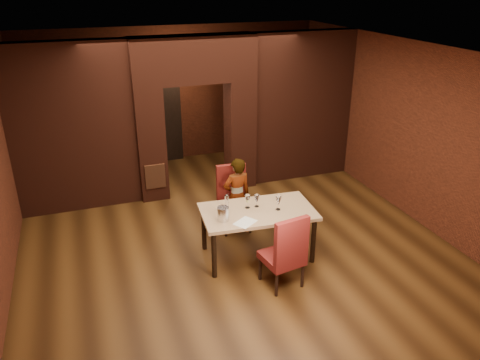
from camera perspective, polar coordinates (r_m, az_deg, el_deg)
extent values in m
plane|color=#4D2E13|center=(8.43, -1.55, -6.49)|extent=(8.00, 8.00, 0.00)
cube|color=silver|center=(7.35, -1.84, 15.57)|extent=(7.00, 8.00, 0.04)
cube|color=maroon|center=(11.46, -7.98, 10.23)|extent=(7.00, 0.04, 3.20)
cube|color=maroon|center=(4.54, 14.58, -12.93)|extent=(7.00, 0.04, 3.20)
cube|color=maroon|center=(9.37, 19.24, 6.03)|extent=(0.04, 8.00, 3.20)
cube|color=maroon|center=(9.54, -10.86, 4.40)|extent=(0.55, 0.55, 2.30)
cube|color=maroon|center=(9.97, -0.01, 5.70)|extent=(0.55, 0.55, 2.30)
cube|color=maroon|center=(9.32, -5.70, 14.44)|extent=(2.45, 0.55, 0.90)
cube|color=maroon|center=(9.32, -19.69, 5.87)|extent=(2.28, 0.35, 3.20)
cube|color=maroon|center=(10.38, 7.44, 8.82)|extent=(2.28, 0.35, 3.20)
cube|color=#A1542E|center=(9.48, -10.29, 0.43)|extent=(0.40, 0.03, 0.50)
cube|color=black|center=(11.48, -9.73, 7.28)|extent=(0.90, 0.08, 2.10)
cube|color=black|center=(11.44, -9.69, 7.23)|extent=(1.02, 0.04, 2.22)
cube|color=tan|center=(7.61, 2.13, -6.48)|extent=(1.86, 1.15, 0.83)
cube|color=maroon|center=(8.31, -0.67, -2.38)|extent=(0.56, 0.56, 1.17)
cube|color=maroon|center=(6.89, 5.15, -8.39)|extent=(0.62, 0.62, 1.19)
imported|color=beige|center=(8.18, -0.38, -1.93)|extent=(0.54, 0.39, 1.40)
cube|color=silver|center=(7.05, 0.64, -5.20)|extent=(0.41, 0.38, 0.00)
cylinder|color=silver|center=(7.06, -2.07, -4.15)|extent=(0.18, 0.18, 0.22)
cylinder|color=white|center=(7.33, -1.62, -2.77)|extent=(0.07, 0.07, 0.28)
imported|color=#2F631D|center=(8.79, 3.30, -3.46)|extent=(0.44, 0.38, 0.47)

